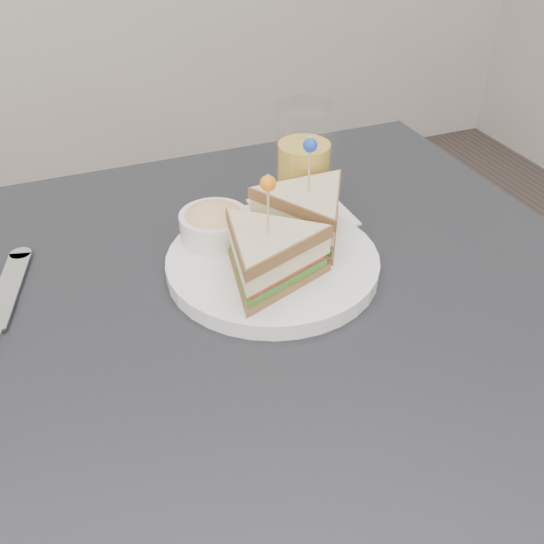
{
  "coord_description": "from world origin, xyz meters",
  "views": [
    {
      "loc": [
        -0.17,
        -0.44,
        1.15
      ],
      "look_at": [
        0.01,
        0.01,
        0.8
      ],
      "focal_mm": 40.0,
      "sensor_mm": 36.0,
      "label": 1
    }
  ],
  "objects": [
    {
      "name": "drink_set",
      "position": [
        0.12,
        0.18,
        0.81
      ],
      "size": [
        0.11,
        0.11,
        0.14
      ],
      "rotation": [
        0.0,
        0.0,
        0.01
      ],
      "color": "white",
      "rests_on": "table"
    },
    {
      "name": "table",
      "position": [
        0.0,
        0.0,
        0.67
      ],
      "size": [
        0.8,
        0.8,
        0.75
      ],
      "color": "black",
      "rests_on": "ground"
    },
    {
      "name": "plate_meal",
      "position": [
        0.04,
        0.08,
        0.79
      ],
      "size": [
        0.28,
        0.27,
        0.14
      ],
      "rotation": [
        0.0,
        0.0,
        -0.16
      ],
      "color": "white",
      "rests_on": "table"
    }
  ]
}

